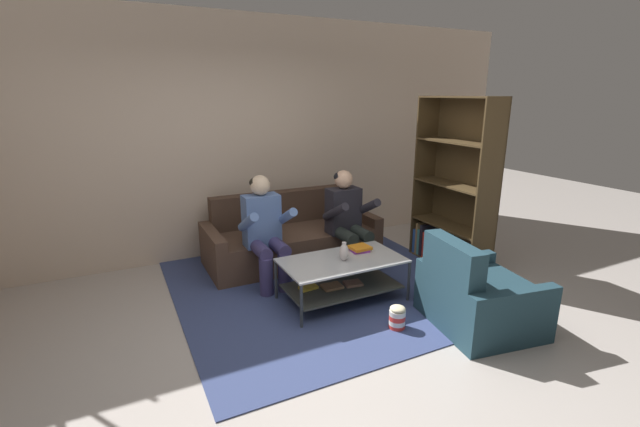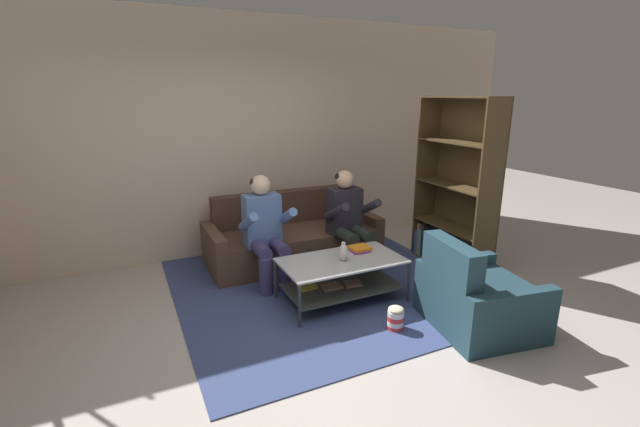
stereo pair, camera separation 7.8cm
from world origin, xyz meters
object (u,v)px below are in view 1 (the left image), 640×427
object	(u,v)px
armchair	(477,297)
bookshelf	(451,199)
vase	(344,252)
coffee_table	(341,273)
person_seated_right	(348,217)
couch	(291,239)
person_seated_left	(265,228)
popcorn_tub	(397,317)
book_stack	(360,248)

from	to	relation	value
armchair	bookshelf	bearing A→B (deg)	57.18
bookshelf	vase	bearing A→B (deg)	-168.72
coffee_table	bookshelf	xyz separation A→B (m)	(1.63, 0.29, 0.51)
person_seated_right	vase	size ratio (longest dim) A/B	6.13
bookshelf	armchair	size ratio (longest dim) A/B	1.93
couch	vase	bearing A→B (deg)	-88.54
person_seated_left	popcorn_tub	size ratio (longest dim) A/B	5.39
bookshelf	popcorn_tub	size ratio (longest dim) A/B	9.04
person_seated_left	person_seated_right	size ratio (longest dim) A/B	1.02
book_stack	popcorn_tub	distance (m)	0.89
person_seated_left	bookshelf	world-z (taller)	bookshelf
person_seated_right	popcorn_tub	world-z (taller)	person_seated_right
person_seated_left	coffee_table	bearing A→B (deg)	-53.78
person_seated_left	armchair	size ratio (longest dim) A/B	1.15
coffee_table	vase	xyz separation A→B (m)	(0.01, -0.03, 0.23)
vase	armchair	bearing A→B (deg)	-47.71
vase	armchair	distance (m)	1.26
bookshelf	coffee_table	bearing A→B (deg)	-169.77
couch	coffee_table	xyz separation A→B (m)	(0.02, -1.23, 0.02)
person_seated_right	popcorn_tub	bearing A→B (deg)	-102.19
coffee_table	popcorn_tub	bearing A→B (deg)	-75.55
book_stack	person_seated_left	bearing A→B (deg)	143.75
couch	armchair	distance (m)	2.33
person_seated_left	person_seated_right	world-z (taller)	person_seated_left
couch	vase	xyz separation A→B (m)	(0.03, -1.26, 0.25)
book_stack	popcorn_tub	size ratio (longest dim) A/B	0.96
coffee_table	book_stack	size ratio (longest dim) A/B	5.69
couch	armchair	size ratio (longest dim) A/B	2.02
person_seated_right	person_seated_left	bearing A→B (deg)	179.87
couch	person_seated_left	world-z (taller)	person_seated_left
vase	popcorn_tub	bearing A→B (deg)	-75.72
coffee_table	bookshelf	bearing A→B (deg)	10.23
vase	armchair	world-z (taller)	armchair
vase	book_stack	bearing A→B (deg)	29.22
couch	person_seated_left	size ratio (longest dim) A/B	1.76
vase	coffee_table	bearing A→B (deg)	108.26
coffee_table	vase	world-z (taller)	vase
person_seated_left	vase	xyz separation A→B (m)	(0.53, -0.74, -0.11)
person_seated_left	person_seated_right	distance (m)	1.00
bookshelf	popcorn_tub	world-z (taller)	bookshelf
person_seated_left	person_seated_right	bearing A→B (deg)	-0.13
person_seated_right	armchair	distance (m)	1.73
person_seated_right	vase	xyz separation A→B (m)	(-0.47, -0.74, -0.10)
bookshelf	popcorn_tub	xyz separation A→B (m)	(-1.46, -0.98, -0.69)
person_seated_left	bookshelf	distance (m)	2.20
bookshelf	book_stack	bearing A→B (deg)	-172.78
coffee_table	book_stack	distance (m)	0.35
book_stack	bookshelf	size ratio (longest dim) A/B	0.11
person_seated_left	coffee_table	size ratio (longest dim) A/B	0.99
person_seated_left	couch	bearing A→B (deg)	45.81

